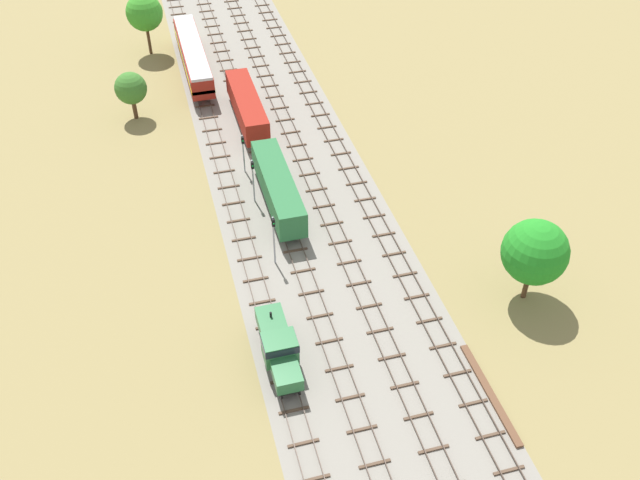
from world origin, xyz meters
TOP-DOWN VIEW (x-y plane):
  - ground_plane at (0.00, 56.00)m, footprint 480.00×480.00m
  - ballast_bed at (0.00, 56.00)m, footprint 17.57×176.00m
  - track_far_left at (-6.79, 57.00)m, footprint 2.40×126.00m
  - track_left at (-2.26, 57.00)m, footprint 2.40×126.00m
  - track_centre_left at (2.26, 57.00)m, footprint 2.40×126.00m
  - track_centre at (6.79, 57.00)m, footprint 2.40×126.00m
  - shunter_loco_far_left_nearest at (-6.79, 24.39)m, footprint 2.74×8.46m
  - freight_boxcar_left_near at (-2.26, 44.86)m, footprint 2.87×14.00m
  - freight_boxcar_left_mid at (-2.26, 61.93)m, footprint 2.87×14.00m
  - diesel_railcar_far_left_midfar at (-6.79, 77.05)m, footprint 2.96×20.50m
  - signal_post_nearest at (-4.52, 51.96)m, footprint 0.28×0.47m
  - signal_post_near at (-4.52, 36.31)m, footprint 0.28×0.47m
  - signal_post_mid at (-4.52, 46.36)m, footprint 0.28×0.47m
  - lineside_tree_0 at (16.10, 26.06)m, footprint 5.77×5.77m
  - lineside_tree_1 at (-15.41, 66.97)m, footprint 3.87×3.87m
  - lineside_tree_2 at (-12.12, 84.73)m, footprint 5.06×5.06m
  - spare_rail_bundle at (8.43, 16.98)m, footprint 0.60×10.00m

SIDE VIEW (x-z plane):
  - ground_plane at x=0.00m, z-range 0.00..0.00m
  - ballast_bed at x=0.00m, z-range 0.00..0.01m
  - spare_rail_bundle at x=8.43m, z-range 0.00..0.24m
  - track_far_left at x=-6.79m, z-range -0.01..0.28m
  - track_left at x=-2.26m, z-range -0.01..0.28m
  - track_centre_left at x=2.26m, z-range -0.01..0.28m
  - track_centre at x=6.79m, z-range -0.01..0.28m
  - shunter_loco_far_left_nearest at x=-6.79m, z-range 0.46..3.56m
  - freight_boxcar_left_near at x=-2.26m, z-range 0.65..4.25m
  - freight_boxcar_left_mid at x=-2.26m, z-range 0.65..4.25m
  - diesel_railcar_far_left_midfar at x=-6.79m, z-range 0.70..4.50m
  - signal_post_nearest at x=-4.52m, z-range 0.67..5.34m
  - signal_post_mid at x=-4.52m, z-range 0.71..5.85m
  - signal_post_near at x=-4.52m, z-range 0.74..6.28m
  - lineside_tree_1 at x=-15.41m, z-range 1.04..7.06m
  - lineside_tree_0 at x=16.10m, z-range 1.22..9.47m
  - lineside_tree_2 at x=-12.12m, z-range 1.72..10.26m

